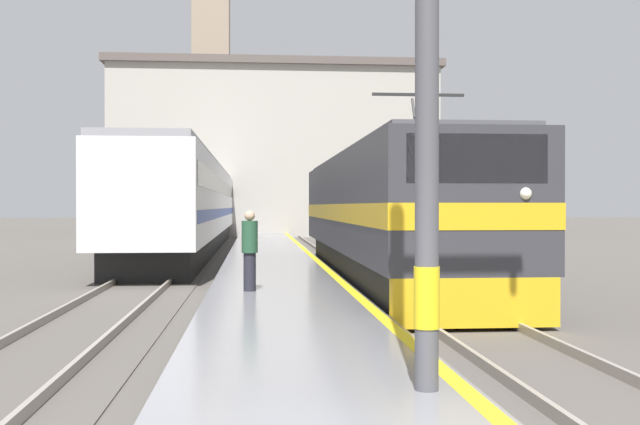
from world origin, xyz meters
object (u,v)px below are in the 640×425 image
at_px(locomotive_train, 384,215).
at_px(person_on_platform, 250,249).
at_px(passenger_train, 204,205).
at_px(clock_tower, 211,43).

relative_size(locomotive_train, person_on_platform, 10.38).
relative_size(locomotive_train, passenger_train, 0.35).
height_order(person_on_platform, clock_tower, clock_tower).
height_order(passenger_train, clock_tower, clock_tower).
xyz_separation_m(person_on_platform, clock_tower, (-3.63, 49.39, 14.94)).
bearing_deg(locomotive_train, clock_tower, 99.27).
relative_size(person_on_platform, clock_tower, 0.06).
bearing_deg(passenger_train, locomotive_train, -74.48).
height_order(passenger_train, person_on_platform, passenger_train).
xyz_separation_m(locomotive_train, passenger_train, (-6.47, 23.32, 0.33)).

